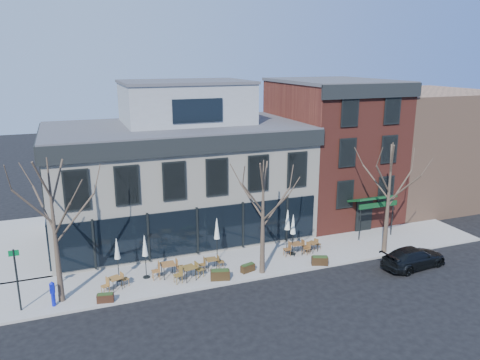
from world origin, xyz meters
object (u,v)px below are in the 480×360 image
object	(u,v)px
parked_sedan	(414,257)
cafe_set_0	(115,282)
call_box	(53,293)
umbrella_0	(117,251)

from	to	relation	value
parked_sedan	cafe_set_0	world-z (taller)	parked_sedan
call_box	umbrella_0	world-z (taller)	umbrella_0
cafe_set_0	call_box	bearing A→B (deg)	-168.06
parked_sedan	call_box	xyz separation A→B (m)	(-21.27, 2.68, 0.24)
parked_sedan	cafe_set_0	size ratio (longest dim) A/B	2.64
parked_sedan	cafe_set_0	distance (m)	18.33
cafe_set_0	parked_sedan	bearing A→B (deg)	-10.58
parked_sedan	cafe_set_0	bearing A→B (deg)	72.71
parked_sedan	call_box	size ratio (longest dim) A/B	3.18
parked_sedan	call_box	distance (m)	21.44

